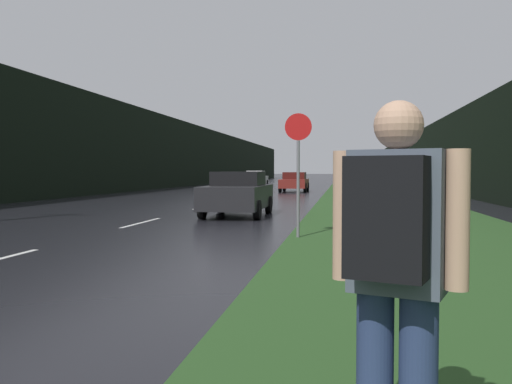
# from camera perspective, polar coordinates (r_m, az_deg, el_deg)

# --- Properties ---
(grass_verge) EXTENTS (6.00, 240.00, 0.02)m
(grass_verge) POSITION_cam_1_polar(r_m,az_deg,el_deg) (40.98, 11.63, 0.08)
(grass_verge) COLOR #26471E
(grass_verge) RESTS_ON ground_plane
(lane_stripe_c) EXTENTS (0.12, 3.00, 0.01)m
(lane_stripe_c) POSITION_cam_1_polar(r_m,az_deg,el_deg) (16.13, -11.95, -3.17)
(lane_stripe_c) COLOR silver
(lane_stripe_c) RESTS_ON ground_plane
(lane_stripe_d) EXTENTS (0.12, 3.00, 0.01)m
(lane_stripe_d) POSITION_cam_1_polar(r_m,az_deg,el_deg) (22.78, -5.59, -1.57)
(lane_stripe_d) COLOR silver
(lane_stripe_d) RESTS_ON ground_plane
(lane_stripe_e) EXTENTS (0.12, 3.00, 0.01)m
(lane_stripe_e) POSITION_cam_1_polar(r_m,az_deg,el_deg) (29.59, -2.14, -0.69)
(lane_stripe_e) COLOR silver
(lane_stripe_e) RESTS_ON ground_plane
(treeline_far_side) EXTENTS (2.00, 140.00, 6.39)m
(treeline_far_side) POSITION_cam_1_polar(r_m,az_deg,el_deg) (53.51, -8.67, 4.00)
(treeline_far_side) COLOR black
(treeline_far_side) RESTS_ON ground_plane
(treeline_near_side) EXTENTS (2.00, 140.00, 5.21)m
(treeline_near_side) POSITION_cam_1_polar(r_m,az_deg,el_deg) (51.52, 17.87, 3.33)
(treeline_near_side) COLOR black
(treeline_near_side) RESTS_ON ground_plane
(stop_sign) EXTENTS (0.60, 0.07, 2.79)m
(stop_sign) POSITION_cam_1_polar(r_m,az_deg,el_deg) (12.13, 4.46, 2.93)
(stop_sign) COLOR slate
(stop_sign) RESTS_ON ground_plane
(hitchhiker_with_backpack) EXTENTS (0.61, 0.52, 1.83)m
(hitchhiker_with_backpack) POSITION_cam_1_polar(r_m,az_deg,el_deg) (2.62, 14.45, -7.79)
(hitchhiker_with_backpack) COLOR navy
(hitchhiker_with_backpack) RESTS_ON ground_plane
(car_passing_near) EXTENTS (1.96, 4.22, 1.48)m
(car_passing_near) POSITION_cam_1_polar(r_m,az_deg,el_deg) (18.24, -1.94, -0.17)
(car_passing_near) COLOR black
(car_passing_near) RESTS_ON ground_plane
(car_passing_far) EXTENTS (1.95, 4.41, 1.42)m
(car_passing_far) POSITION_cam_1_polar(r_m,az_deg,el_deg) (39.47, 4.06, 1.07)
(car_passing_far) COLOR maroon
(car_passing_far) RESTS_ON ground_plane
(car_oncoming) EXTENTS (1.83, 4.42, 1.55)m
(car_oncoming) POSITION_cam_1_polar(r_m,az_deg,el_deg) (50.76, 0.01, 1.39)
(car_oncoming) COLOR #BCBCBC
(car_oncoming) RESTS_ON ground_plane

